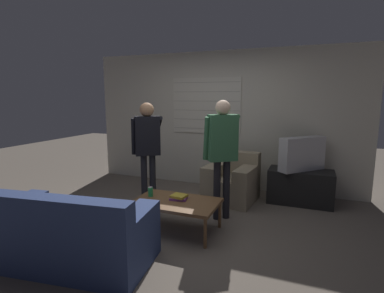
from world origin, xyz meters
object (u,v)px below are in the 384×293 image
object	(u,v)px
soda_can	(151,192)
coffee_table	(176,203)
couch_blue	(68,236)
armchair_beige	(232,181)
book_stack	(179,197)
person_right_standing	(222,145)
spare_remote	(174,198)
person_left_standing	(147,141)
tv	(302,154)

from	to	relation	value
soda_can	coffee_table	bearing A→B (deg)	-5.93
couch_blue	armchair_beige	world-z (taller)	couch_blue
armchair_beige	book_stack	bearing A→B (deg)	80.46
person_right_standing	book_stack	size ratio (longest dim) A/B	6.99
coffee_table	spare_remote	bearing A→B (deg)	135.87
coffee_table	person_right_standing	xyz separation A→B (m)	(0.42, 0.61, 0.69)
person_left_standing	spare_remote	bearing A→B (deg)	-77.73
person_right_standing	coffee_table	bearing A→B (deg)	-159.92
coffee_table	person_left_standing	distance (m)	1.29
person_left_standing	soda_can	world-z (taller)	person_left_standing
coffee_table	book_stack	xyz separation A→B (m)	(0.01, 0.07, 0.06)
book_stack	spare_remote	distance (m)	0.07
coffee_table	tv	world-z (taller)	tv
armchair_beige	person_right_standing	size ratio (longest dim) A/B	0.52
tv	spare_remote	size ratio (longest dim) A/B	5.29
coffee_table	book_stack	size ratio (longest dim) A/B	4.49
spare_remote	tv	bearing A→B (deg)	59.56
book_stack	spare_remote	bearing A→B (deg)	-162.03
tv	person_right_standing	world-z (taller)	person_right_standing
armchair_beige	coffee_table	bearing A→B (deg)	80.79
book_stack	spare_remote	xyz separation A→B (m)	(-0.06, -0.02, -0.02)
soda_can	armchair_beige	bearing A→B (deg)	60.72
couch_blue	person_right_standing	distance (m)	2.20
book_stack	soda_can	distance (m)	0.40
person_left_standing	book_stack	size ratio (longest dim) A/B	6.80
person_right_standing	soda_can	xyz separation A→B (m)	(-0.82, -0.57, -0.60)
armchair_beige	book_stack	distance (m)	1.40
tv	armchair_beige	bearing A→B (deg)	-32.93
armchair_beige	person_left_standing	distance (m)	1.55
tv	soda_can	world-z (taller)	tv
armchair_beige	spare_remote	distance (m)	1.44
armchair_beige	person_right_standing	bearing A→B (deg)	98.93
book_stack	soda_can	xyz separation A→B (m)	(-0.40, -0.03, 0.03)
spare_remote	coffee_table	bearing A→B (deg)	-31.92
spare_remote	soda_can	bearing A→B (deg)	-166.44
person_right_standing	soda_can	size ratio (longest dim) A/B	13.27
couch_blue	soda_can	world-z (taller)	couch_blue
couch_blue	armchair_beige	bearing A→B (deg)	58.97
coffee_table	person_left_standing	bearing A→B (deg)	138.05
armchair_beige	spare_remote	bearing A→B (deg)	78.36
person_left_standing	armchair_beige	bearing A→B (deg)	-6.54
person_right_standing	book_stack	distance (m)	0.93
spare_remote	couch_blue	bearing A→B (deg)	-107.37
soda_can	spare_remote	bearing A→B (deg)	1.34
armchair_beige	coffee_table	size ratio (longest dim) A/B	0.81
armchair_beige	person_right_standing	world-z (taller)	person_right_standing
coffee_table	armchair_beige	bearing A→B (deg)	74.96
coffee_table	spare_remote	world-z (taller)	spare_remote
couch_blue	armchair_beige	distance (m)	2.75
tv	soda_can	bearing A→B (deg)	-4.83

